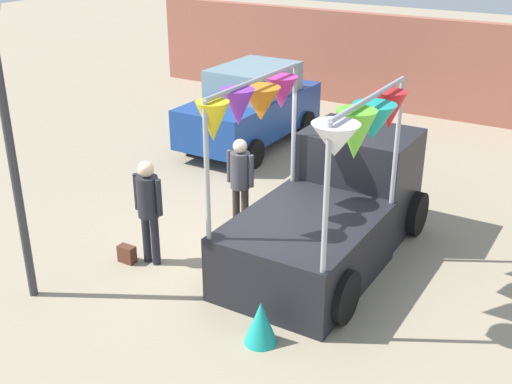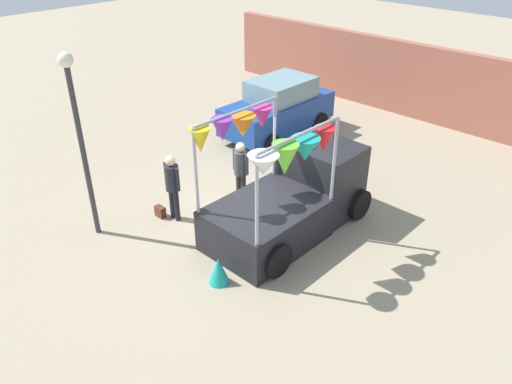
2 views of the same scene
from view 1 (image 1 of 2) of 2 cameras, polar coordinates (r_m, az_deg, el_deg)
ground_plane at (r=10.53m, az=0.60°, el=-5.60°), size 60.00×60.00×0.00m
vendor_truck at (r=10.27m, az=6.91°, el=-0.75°), size 2.50×4.13×2.99m
parked_car at (r=15.24m, az=-0.40°, el=7.63°), size 1.88×4.00×1.88m
person_customer at (r=9.98m, az=-9.55°, el=-0.95°), size 0.53×0.34×1.72m
person_vendor at (r=10.94m, az=-1.41°, el=1.42°), size 0.53×0.34×1.67m
handbag at (r=10.47m, az=-11.40°, el=-5.43°), size 0.28×0.16×0.28m
street_lamp at (r=8.97m, az=-21.45°, el=6.57°), size 0.32×0.32×4.27m
brick_boundary_wall at (r=18.13m, az=15.84°, el=10.50°), size 18.00×0.36×2.60m
folded_kite_bundle_teal at (r=8.41m, az=0.43°, el=-11.53°), size 0.50×0.50×0.60m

